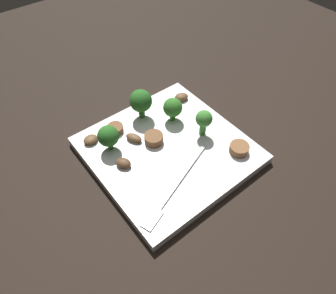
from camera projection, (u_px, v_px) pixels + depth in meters
The scene contains 15 objects.
ground_plane at pixel (168, 153), 0.53m from camera, with size 1.40×1.40×0.00m, color black.
plate at pixel (168, 150), 0.52m from camera, with size 0.25×0.25×0.02m, color white.
fork at pixel (173, 189), 0.46m from camera, with size 0.17×0.07×0.00m.
broccoli_floret_0 at pixel (108, 136), 0.49m from camera, with size 0.04×0.04×0.05m.
broccoli_floret_1 at pixel (204, 120), 0.51m from camera, with size 0.03×0.03×0.05m.
broccoli_floret_2 at pixel (173, 108), 0.54m from camera, with size 0.03×0.03×0.05m.
broccoli_floret_3 at pixel (141, 101), 0.54m from camera, with size 0.04×0.04×0.06m.
sausage_slice_0 at pixel (239, 149), 0.51m from camera, with size 0.03×0.03×0.01m, color brown.
sausage_slice_1 at pixel (154, 138), 0.52m from camera, with size 0.03×0.03×0.01m, color brown.
sausage_slice_2 at pixel (115, 129), 0.54m from camera, with size 0.03×0.03×0.01m, color brown.
mushroom_0 at pixel (91, 140), 0.52m from camera, with size 0.03×0.02×0.01m, color brown.
mushroom_1 at pixel (181, 97), 0.59m from camera, with size 0.03×0.02×0.01m, color brown.
mushroom_2 at pixel (134, 138), 0.52m from camera, with size 0.03×0.02×0.01m, color brown.
mushroom_3 at pixel (123, 163), 0.49m from camera, with size 0.03×0.02×0.01m, color #4C331E.
mushroom_4 at pixel (205, 117), 0.56m from camera, with size 0.02×0.02×0.01m, color #422B19.
Camera 1 is at (0.21, 0.26, 0.41)m, focal length 32.49 mm.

